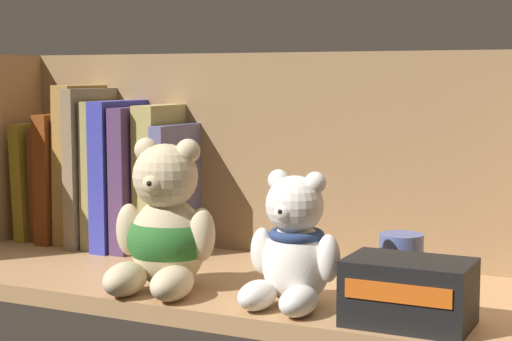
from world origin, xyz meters
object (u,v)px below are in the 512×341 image
(book_3, at_px, (84,164))
(teddy_bear_smaller, at_px, (293,249))
(book_1, at_px, (54,182))
(book_4, at_px, (100,166))
(teddy_bear_larger, at_px, (165,230))
(book_5, at_px, (113,173))
(book_6, at_px, (128,173))
(book_8, at_px, (164,177))
(book_7, at_px, (145,177))
(book_2, at_px, (68,177))
(small_product_box, at_px, (409,292))
(book_9, at_px, (182,188))
(book_0, at_px, (42,180))
(pillar_candle, at_px, (401,263))

(book_3, bearing_deg, teddy_bear_smaller, -24.72)
(book_1, xyz_separation_m, book_4, (0.08, 0.00, 0.03))
(teddy_bear_larger, height_order, teddy_bear_smaller, teddy_bear_larger)
(book_5, xyz_separation_m, book_6, (0.03, 0.00, 0.00))
(book_1, xyz_separation_m, book_5, (0.10, 0.00, 0.02))
(book_8, distance_m, teddy_bear_smaller, 0.33)
(book_7, bearing_deg, book_2, 180.00)
(small_product_box, bearing_deg, book_4, 158.20)
(book_5, bearing_deg, book_9, 0.00)
(book_1, relative_size, book_3, 0.73)
(book_2, xyz_separation_m, book_3, (0.03, 0.00, 0.02))
(book_4, height_order, book_5, book_4)
(book_2, bearing_deg, book_1, 180.00)
(book_5, height_order, teddy_bear_smaller, book_5)
(book_5, relative_size, book_8, 1.02)
(book_1, distance_m, small_product_box, 0.62)
(book_0, bearing_deg, book_9, 0.00)
(book_1, xyz_separation_m, book_2, (0.02, 0.00, 0.01))
(book_9, relative_size, teddy_bear_larger, 1.02)
(book_4, bearing_deg, book_3, 180.00)
(book_2, height_order, book_4, book_4)
(book_4, relative_size, book_6, 1.08)
(book_1, distance_m, book_6, 0.13)
(book_3, bearing_deg, teddy_bear_larger, -36.44)
(book_5, height_order, pillar_candle, book_5)
(book_8, bearing_deg, book_5, 180.00)
(book_0, relative_size, book_3, 0.75)
(book_3, height_order, teddy_bear_smaller, book_3)
(book_6, xyz_separation_m, book_7, (0.03, 0.00, -0.00))
(book_0, height_order, book_3, book_3)
(book_3, xyz_separation_m, book_7, (0.10, 0.00, -0.01))
(book_5, height_order, book_7, book_5)
(book_8, height_order, small_product_box, book_8)
(book_4, distance_m, teddy_bear_larger, 0.29)
(book_5, relative_size, book_9, 1.17)
(book_1, distance_m, teddy_bear_smaller, 0.50)
(book_0, bearing_deg, pillar_candle, -8.57)
(book_2, distance_m, book_9, 0.19)
(book_8, distance_m, small_product_box, 0.45)
(book_2, xyz_separation_m, book_4, (0.06, 0.00, 0.02))
(book_0, height_order, book_6, book_6)
(book_2, relative_size, teddy_bear_larger, 1.09)
(book_2, xyz_separation_m, pillar_candle, (0.52, -0.09, -0.06))
(book_2, relative_size, book_9, 1.06)
(book_1, relative_size, small_product_box, 1.38)
(book_4, xyz_separation_m, book_7, (0.08, 0.00, -0.01))
(book_1, bearing_deg, book_7, 0.00)
(book_9, bearing_deg, book_1, 180.00)
(book_3, xyz_separation_m, book_6, (0.07, 0.00, -0.01))
(pillar_candle, bearing_deg, book_5, 169.03)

